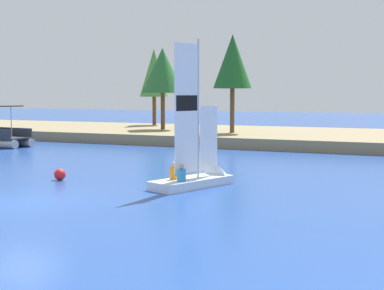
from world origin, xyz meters
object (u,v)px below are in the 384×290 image
Objects in this scene: shoreline_tree_midleft at (163,71)px; shoreline_tree_centre at (233,62)px; sailboat at (203,174)px; channel_buoy at (60,174)px; shoreline_tree_left at (154,73)px.

shoreline_tree_midleft is 6.84m from shoreline_tree_centre.
sailboat reaches higher than channel_buoy.
sailboat is at bearing -58.85° from shoreline_tree_left.
shoreline_tree_midleft is 23.02m from channel_buoy.
shoreline_tree_midleft is 13.64× the size of channel_buoy.
sailboat is (15.70, -25.98, -5.29)m from shoreline_tree_left.
channel_buoy is at bearing 124.06° from sailboat.
shoreline_tree_midleft is at bearing 105.01° from channel_buoy.
shoreline_tree_left is at bearing 109.29° from channel_buoy.
shoreline_tree_centre is 15.01× the size of channel_buoy.
sailboat is 12.57× the size of channel_buoy.
shoreline_tree_midleft is at bearing 52.41° from sailboat.
sailboat is at bearing -59.52° from shoreline_tree_midleft.
shoreline_tree_left is 12.64m from shoreline_tree_centre.
shoreline_tree_left is 1.07× the size of shoreline_tree_midleft.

